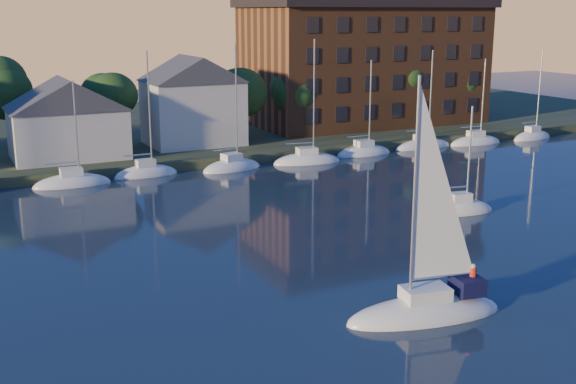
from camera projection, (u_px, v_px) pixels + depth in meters
shoreline_land at (94, 136)px, 92.16m from camera, size 160.00×50.00×2.00m
wooden_dock at (141, 171)px, 72.14m from camera, size 120.00×3.00×1.00m
clubhouse_centre at (67, 117)px, 72.68m from camera, size 11.55×8.40×8.08m
clubhouse_east at (193, 99)px, 80.21m from camera, size 10.50×8.40×9.80m
condo_block at (364, 56)px, 95.61m from camera, size 31.00×17.00×17.40m
tree_line at (130, 88)px, 80.84m from camera, size 93.40×5.40×8.90m
moored_fleet at (189, 172)px, 71.23m from camera, size 95.50×2.40×12.05m
hero_sailboat at (427, 306)px, 37.52m from camera, size 9.02×4.18×13.62m
drifting_sailboat_right at (460, 212)px, 56.98m from camera, size 5.98×2.86×9.56m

